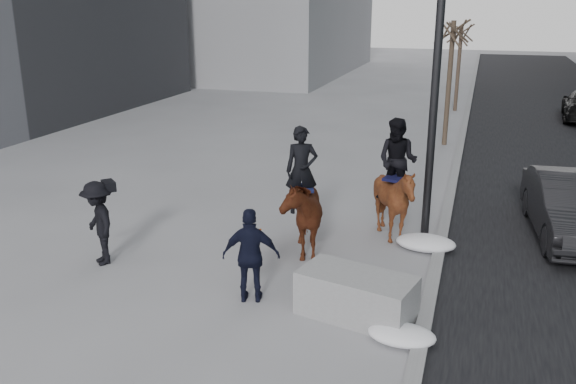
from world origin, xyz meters
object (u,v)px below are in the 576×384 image
(mounted_left, at_px, (300,207))
(planter, at_px, (356,295))
(car_near, at_px, (571,207))
(mounted_right, at_px, (395,193))

(mounted_left, bearing_deg, planter, -54.27)
(car_near, distance_m, mounted_right, 4.07)
(mounted_left, height_order, mounted_right, mounted_right)
(car_near, relative_size, mounted_right, 1.59)
(car_near, bearing_deg, planter, -133.29)
(car_near, relative_size, mounted_left, 1.61)
(planter, bearing_deg, mounted_right, 88.47)
(planter, distance_m, mounted_right, 3.78)
(car_near, bearing_deg, mounted_left, -160.33)
(planter, relative_size, car_near, 0.44)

